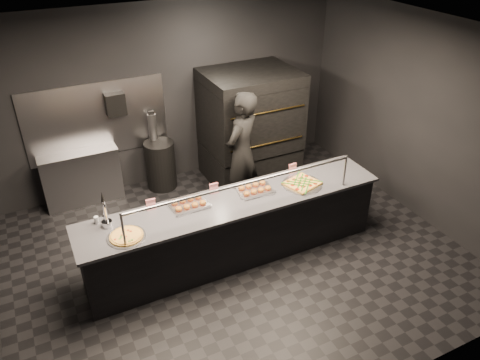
{
  "coord_description": "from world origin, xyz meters",
  "views": [
    {
      "loc": [
        -2.16,
        -4.57,
        4.25
      ],
      "look_at": [
        0.18,
        0.2,
        1.07
      ],
      "focal_mm": 35.0,
      "sensor_mm": 36.0,
      "label": 1
    }
  ],
  "objects_px": {
    "service_counter": "(235,229)",
    "round_pizza": "(127,236)",
    "pizza_oven": "(250,126)",
    "beer_tap": "(106,217)",
    "fire_extinguisher": "(152,126)",
    "slider_tray_b": "(255,189)",
    "towel_dispenser": "(115,104)",
    "trash_bin": "(161,165)",
    "prep_shelf": "(82,177)",
    "slider_tray_a": "(189,204)",
    "square_pizza": "(302,184)",
    "worker": "(242,152)"
  },
  "relations": [
    {
      "from": "service_counter",
      "to": "round_pizza",
      "type": "bearing_deg",
      "value": -174.12
    },
    {
      "from": "pizza_oven",
      "to": "beer_tap",
      "type": "distance_m",
      "value": 3.3
    },
    {
      "from": "fire_extinguisher",
      "to": "beer_tap",
      "type": "relative_size",
      "value": 1.05
    },
    {
      "from": "pizza_oven",
      "to": "slider_tray_b",
      "type": "distance_m",
      "value": 2.0
    },
    {
      "from": "towel_dispenser",
      "to": "trash_bin",
      "type": "xyz_separation_m",
      "value": [
        0.57,
        -0.17,
        -1.13
      ]
    },
    {
      "from": "prep_shelf",
      "to": "trash_bin",
      "type": "distance_m",
      "value": 1.28
    },
    {
      "from": "pizza_oven",
      "to": "slider_tray_a",
      "type": "xyz_separation_m",
      "value": [
        -1.77,
        -1.75,
        -0.02
      ]
    },
    {
      "from": "pizza_oven",
      "to": "beer_tap",
      "type": "relative_size",
      "value": 3.98
    },
    {
      "from": "towel_dispenser",
      "to": "slider_tray_b",
      "type": "height_order",
      "value": "towel_dispenser"
    },
    {
      "from": "slider_tray_b",
      "to": "square_pizza",
      "type": "xyz_separation_m",
      "value": [
        0.65,
        -0.15,
        -0.01
      ]
    },
    {
      "from": "fire_extinguisher",
      "to": "round_pizza",
      "type": "bearing_deg",
      "value": -113.33
    },
    {
      "from": "beer_tap",
      "to": "slider_tray_b",
      "type": "bearing_deg",
      "value": -2.15
    },
    {
      "from": "pizza_oven",
      "to": "slider_tray_b",
      "type": "xyz_separation_m",
      "value": [
        -0.86,
        -1.81,
        -0.02
      ]
    },
    {
      "from": "towel_dispenser",
      "to": "service_counter",
      "type": "bearing_deg",
      "value": -69.37
    },
    {
      "from": "service_counter",
      "to": "square_pizza",
      "type": "relative_size",
      "value": 7.59
    },
    {
      "from": "service_counter",
      "to": "towel_dispenser",
      "type": "height_order",
      "value": "towel_dispenser"
    },
    {
      "from": "round_pizza",
      "to": "pizza_oven",
      "type": "bearing_deg",
      "value": 37.72
    },
    {
      "from": "service_counter",
      "to": "pizza_oven",
      "type": "height_order",
      "value": "pizza_oven"
    },
    {
      "from": "service_counter",
      "to": "fire_extinguisher",
      "type": "bearing_deg",
      "value": 98.3
    },
    {
      "from": "prep_shelf",
      "to": "towel_dispenser",
      "type": "distance_m",
      "value": 1.31
    },
    {
      "from": "service_counter",
      "to": "worker",
      "type": "distance_m",
      "value": 1.35
    },
    {
      "from": "service_counter",
      "to": "prep_shelf",
      "type": "height_order",
      "value": "service_counter"
    },
    {
      "from": "prep_shelf",
      "to": "square_pizza",
      "type": "height_order",
      "value": "square_pizza"
    },
    {
      "from": "fire_extinguisher",
      "to": "square_pizza",
      "type": "distance_m",
      "value": 2.8
    },
    {
      "from": "prep_shelf",
      "to": "pizza_oven",
      "type": "bearing_deg",
      "value": -8.54
    },
    {
      "from": "trash_bin",
      "to": "worker",
      "type": "bearing_deg",
      "value": -49.71
    },
    {
      "from": "fire_extinguisher",
      "to": "slider_tray_a",
      "type": "xyz_separation_m",
      "value": [
        -0.22,
        -2.25,
        -0.11
      ]
    },
    {
      "from": "prep_shelf",
      "to": "trash_bin",
      "type": "relative_size",
      "value": 1.44
    },
    {
      "from": "pizza_oven",
      "to": "fire_extinguisher",
      "type": "xyz_separation_m",
      "value": [
        -1.55,
        0.5,
        0.09
      ]
    },
    {
      "from": "beer_tap",
      "to": "round_pizza",
      "type": "distance_m",
      "value": 0.37
    },
    {
      "from": "prep_shelf",
      "to": "beer_tap",
      "type": "height_order",
      "value": "beer_tap"
    },
    {
      "from": "round_pizza",
      "to": "slider_tray_b",
      "type": "relative_size",
      "value": 0.86
    },
    {
      "from": "pizza_oven",
      "to": "beer_tap",
      "type": "height_order",
      "value": "pizza_oven"
    },
    {
      "from": "slider_tray_a",
      "to": "worker",
      "type": "relative_size",
      "value": 0.26
    },
    {
      "from": "beer_tap",
      "to": "slider_tray_b",
      "type": "height_order",
      "value": "beer_tap"
    },
    {
      "from": "trash_bin",
      "to": "slider_tray_b",
      "type": "bearing_deg",
      "value": -72.56
    },
    {
      "from": "service_counter",
      "to": "prep_shelf",
      "type": "distance_m",
      "value": 2.82
    },
    {
      "from": "worker",
      "to": "round_pizza",
      "type": "bearing_deg",
      "value": -3.27
    },
    {
      "from": "towel_dispenser",
      "to": "round_pizza",
      "type": "bearing_deg",
      "value": -102.22
    },
    {
      "from": "service_counter",
      "to": "trash_bin",
      "type": "xyz_separation_m",
      "value": [
        -0.33,
        2.22,
        -0.05
      ]
    },
    {
      "from": "prep_shelf",
      "to": "round_pizza",
      "type": "distance_m",
      "value": 2.52
    },
    {
      "from": "towel_dispenser",
      "to": "slider_tray_b",
      "type": "xyz_separation_m",
      "value": [
        1.24,
        -2.3,
        -0.6
      ]
    },
    {
      "from": "slider_tray_a",
      "to": "trash_bin",
      "type": "xyz_separation_m",
      "value": [
        0.25,
        2.07,
        -0.53
      ]
    },
    {
      "from": "fire_extinguisher",
      "to": "trash_bin",
      "type": "height_order",
      "value": "fire_extinguisher"
    },
    {
      "from": "pizza_oven",
      "to": "slider_tray_a",
      "type": "bearing_deg",
      "value": -135.37
    },
    {
      "from": "prep_shelf",
      "to": "round_pizza",
      "type": "height_order",
      "value": "round_pizza"
    },
    {
      "from": "trash_bin",
      "to": "round_pizza",
      "type": "bearing_deg",
      "value": -115.39
    },
    {
      "from": "prep_shelf",
      "to": "slider_tray_a",
      "type": "bearing_deg",
      "value": -64.67
    },
    {
      "from": "pizza_oven",
      "to": "prep_shelf",
      "type": "distance_m",
      "value": 2.88
    },
    {
      "from": "slider_tray_a",
      "to": "square_pizza",
      "type": "relative_size",
      "value": 0.94
    }
  ]
}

